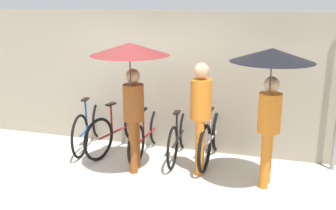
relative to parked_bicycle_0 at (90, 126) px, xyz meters
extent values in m
plane|color=beige|center=(1.13, -1.51, -0.40)|extent=(30.00, 30.00, 0.00)
cube|color=gray|center=(1.13, 0.39, 0.83)|extent=(11.17, 0.12, 2.46)
torus|color=black|center=(-0.07, 0.51, -0.02)|extent=(0.15, 0.76, 0.76)
torus|color=black|center=(0.08, -0.52, -0.02)|extent=(0.15, 0.76, 0.76)
cylinder|color=#19478C|center=(0.00, -0.01, -0.02)|extent=(0.18, 1.04, 0.04)
cylinder|color=#19478C|center=(0.03, -0.19, 0.26)|extent=(0.04, 0.04, 0.55)
cube|color=black|center=(0.03, -0.19, 0.55)|extent=(0.12, 0.21, 0.03)
cylinder|color=#19478C|center=(-0.07, 0.51, 0.28)|extent=(0.04, 0.04, 0.60)
cylinder|color=#19478C|center=(-0.07, 0.51, 0.58)|extent=(0.44, 0.09, 0.03)
torus|color=black|center=(0.70, 0.52, -0.03)|extent=(0.22, 0.73, 0.74)
torus|color=black|center=(0.44, -0.54, -0.03)|extent=(0.22, 0.73, 0.74)
cylinder|color=maroon|center=(0.57, -0.01, -0.03)|extent=(0.29, 1.07, 0.04)
cylinder|color=maroon|center=(0.52, -0.19, 0.23)|extent=(0.04, 0.04, 0.52)
cube|color=black|center=(0.52, -0.19, 0.50)|extent=(0.13, 0.22, 0.03)
cylinder|color=maroon|center=(0.70, 0.52, 0.33)|extent=(0.04, 0.04, 0.72)
cylinder|color=maroon|center=(0.70, 0.52, 0.69)|extent=(0.43, 0.13, 0.03)
torus|color=black|center=(1.13, 0.48, -0.04)|extent=(0.05, 0.71, 0.71)
torus|color=black|center=(1.13, -0.59, -0.04)|extent=(0.05, 0.71, 0.71)
cylinder|color=maroon|center=(1.13, -0.06, -0.04)|extent=(0.04, 1.07, 0.04)
cylinder|color=maroon|center=(1.13, -0.25, 0.20)|extent=(0.04, 0.04, 0.50)
cube|color=black|center=(1.13, -0.25, 0.47)|extent=(0.09, 0.20, 0.03)
cylinder|color=maroon|center=(1.13, 0.48, 0.28)|extent=(0.04, 0.04, 0.65)
cylinder|color=maroon|center=(1.13, 0.48, 0.61)|extent=(0.44, 0.03, 0.03)
torus|color=black|center=(1.67, 0.45, -0.05)|extent=(0.08, 0.71, 0.70)
torus|color=black|center=(1.72, -0.51, -0.05)|extent=(0.08, 0.71, 0.70)
cylinder|color=black|center=(1.70, -0.03, -0.05)|extent=(0.08, 0.96, 0.04)
cylinder|color=black|center=(1.70, -0.20, 0.20)|extent=(0.04, 0.04, 0.48)
cube|color=black|center=(1.70, -0.20, 0.45)|extent=(0.10, 0.20, 0.03)
cylinder|color=black|center=(1.67, 0.45, 0.27)|extent=(0.04, 0.04, 0.63)
cylinder|color=black|center=(1.67, 0.45, 0.58)|extent=(0.44, 0.05, 0.03)
torus|color=black|center=(2.29, 0.48, -0.01)|extent=(0.10, 0.78, 0.77)
torus|color=black|center=(2.24, -0.49, -0.01)|extent=(0.10, 0.78, 0.77)
cylinder|color=#A59E93|center=(2.26, -0.01, -0.01)|extent=(0.09, 0.98, 0.04)
cylinder|color=#A59E93|center=(2.25, -0.18, 0.26)|extent=(0.04, 0.04, 0.54)
cube|color=black|center=(2.25, -0.18, 0.55)|extent=(0.10, 0.20, 0.03)
cylinder|color=#A59E93|center=(2.29, 0.48, 0.28)|extent=(0.04, 0.04, 0.57)
cylinder|color=#A59E93|center=(2.29, 0.48, 0.56)|extent=(0.44, 0.05, 0.03)
cylinder|color=brown|center=(1.15, -0.66, 0.02)|extent=(0.13, 0.13, 0.84)
cylinder|color=brown|center=(1.18, -0.84, 0.02)|extent=(0.13, 0.13, 0.84)
cylinder|color=brown|center=(1.16, -0.75, 0.72)|extent=(0.32, 0.32, 0.57)
sphere|color=tan|center=(1.16, -0.75, 1.13)|extent=(0.22, 0.22, 0.22)
cylinder|color=#332D28|center=(1.18, -0.89, 1.11)|extent=(0.02, 0.02, 0.71)
cone|color=#591919|center=(1.18, -0.89, 1.55)|extent=(1.16, 1.16, 0.18)
cylinder|color=#C66B1E|center=(2.16, -0.45, 0.05)|extent=(0.13, 0.13, 0.89)
cylinder|color=#C66B1E|center=(2.18, -0.63, 0.05)|extent=(0.13, 0.13, 0.89)
cylinder|color=#C66B1E|center=(2.17, -0.54, 0.79)|extent=(0.32, 0.32, 0.60)
sphere|color=tan|center=(2.17, -0.54, 1.23)|extent=(0.23, 0.23, 0.23)
cylinder|color=#C66B1E|center=(3.19, -0.60, 0.01)|extent=(0.13, 0.13, 0.83)
cylinder|color=#C66B1E|center=(3.16, -0.78, 0.01)|extent=(0.13, 0.13, 0.83)
cylinder|color=#C66B1E|center=(3.18, -0.69, 0.71)|extent=(0.32, 0.32, 0.56)
sphere|color=tan|center=(3.18, -0.69, 1.12)|extent=(0.21, 0.21, 0.21)
cylinder|color=#332D28|center=(3.16, -0.83, 1.09)|extent=(0.02, 0.02, 0.70)
cone|color=black|center=(3.16, -0.83, 1.53)|extent=(1.11, 1.11, 0.18)
camera|label=1|loc=(3.22, -5.89, 2.19)|focal=40.00mm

